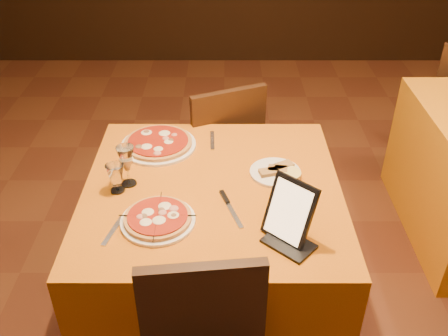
{
  "coord_description": "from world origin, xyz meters",
  "views": [
    {
      "loc": [
        -0.38,
        -1.51,
        2.01
      ],
      "look_at": [
        -0.38,
        0.2,
        0.86
      ],
      "focal_mm": 40.0,
      "sensor_mm": 36.0,
      "label": 1
    }
  ],
  "objects_px": {
    "tablet": "(290,211)",
    "main_table": "(213,251)",
    "chair_main_far": "(216,148)",
    "wine_glass": "(127,166)",
    "water_glass": "(116,178)",
    "pizza_far": "(158,144)",
    "pizza_near": "(158,219)"
  },
  "relations": [
    {
      "from": "tablet",
      "to": "main_table",
      "type": "bearing_deg",
      "value": 174.85
    },
    {
      "from": "chair_main_far",
      "to": "wine_glass",
      "type": "bearing_deg",
      "value": 41.61
    },
    {
      "from": "chair_main_far",
      "to": "main_table",
      "type": "bearing_deg",
      "value": 66.69
    },
    {
      "from": "chair_main_far",
      "to": "water_glass",
      "type": "relative_size",
      "value": 7.0
    },
    {
      "from": "pizza_far",
      "to": "pizza_near",
      "type": "bearing_deg",
      "value": -83.9
    },
    {
      "from": "wine_glass",
      "to": "water_glass",
      "type": "distance_m",
      "value": 0.07
    },
    {
      "from": "pizza_far",
      "to": "wine_glass",
      "type": "relative_size",
      "value": 1.91
    },
    {
      "from": "pizza_near",
      "to": "pizza_far",
      "type": "bearing_deg",
      "value": 96.1
    },
    {
      "from": "pizza_far",
      "to": "tablet",
      "type": "height_order",
      "value": "tablet"
    },
    {
      "from": "main_table",
      "to": "pizza_near",
      "type": "distance_m",
      "value": 0.5
    },
    {
      "from": "main_table",
      "to": "pizza_near",
      "type": "bearing_deg",
      "value": -131.42
    },
    {
      "from": "main_table",
      "to": "tablet",
      "type": "distance_m",
      "value": 0.65
    },
    {
      "from": "main_table",
      "to": "pizza_far",
      "type": "xyz_separation_m",
      "value": [
        -0.27,
        0.33,
        0.39
      ]
    },
    {
      "from": "pizza_near",
      "to": "water_glass",
      "type": "relative_size",
      "value": 2.25
    },
    {
      "from": "chair_main_far",
      "to": "pizza_far",
      "type": "distance_m",
      "value": 0.62
    },
    {
      "from": "pizza_far",
      "to": "wine_glass",
      "type": "xyz_separation_m",
      "value": [
        -0.09,
        -0.31,
        0.08
      ]
    },
    {
      "from": "chair_main_far",
      "to": "pizza_near",
      "type": "bearing_deg",
      "value": 55.24
    },
    {
      "from": "water_glass",
      "to": "tablet",
      "type": "xyz_separation_m",
      "value": [
        0.69,
        -0.28,
        0.06
      ]
    },
    {
      "from": "pizza_near",
      "to": "tablet",
      "type": "relative_size",
      "value": 1.2
    },
    {
      "from": "main_table",
      "to": "pizza_near",
      "type": "xyz_separation_m",
      "value": [
        -0.21,
        -0.23,
        0.39
      ]
    },
    {
      "from": "wine_glass",
      "to": "tablet",
      "type": "distance_m",
      "value": 0.73
    },
    {
      "from": "pizza_far",
      "to": "wine_glass",
      "type": "distance_m",
      "value": 0.33
    },
    {
      "from": "pizza_far",
      "to": "water_glass",
      "type": "xyz_separation_m",
      "value": [
        -0.13,
        -0.36,
        0.05
      ]
    },
    {
      "from": "main_table",
      "to": "chair_main_far",
      "type": "bearing_deg",
      "value": 90.0
    },
    {
      "from": "chair_main_far",
      "to": "wine_glass",
      "type": "xyz_separation_m",
      "value": [
        -0.36,
        -0.77,
        0.39
      ]
    },
    {
      "from": "chair_main_far",
      "to": "wine_glass",
      "type": "height_order",
      "value": "wine_glass"
    },
    {
      "from": "pizza_near",
      "to": "wine_glass",
      "type": "height_order",
      "value": "wine_glass"
    },
    {
      "from": "water_glass",
      "to": "tablet",
      "type": "distance_m",
      "value": 0.75
    },
    {
      "from": "pizza_far",
      "to": "chair_main_far",
      "type": "bearing_deg",
      "value": 59.85
    },
    {
      "from": "pizza_near",
      "to": "chair_main_far",
      "type": "bearing_deg",
      "value": 78.56
    },
    {
      "from": "pizza_near",
      "to": "wine_glass",
      "type": "relative_size",
      "value": 1.54
    },
    {
      "from": "pizza_far",
      "to": "wine_glass",
      "type": "bearing_deg",
      "value": -106.69
    }
  ]
}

